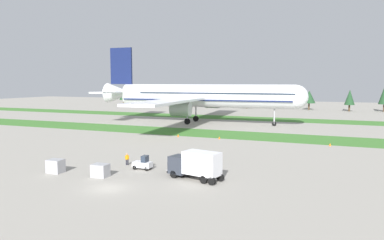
{
  "coord_description": "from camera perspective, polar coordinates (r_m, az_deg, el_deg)",
  "views": [
    {
      "loc": [
        23.89,
        -33.35,
        12.06
      ],
      "look_at": [
        -4.8,
        37.0,
        4.0
      ],
      "focal_mm": 33.73,
      "sensor_mm": 36.0,
      "label": 1
    }
  ],
  "objects": [
    {
      "name": "ground_plane",
      "position": [
        42.76,
        -13.1,
        -10.49
      ],
      "size": [
        400.0,
        400.0,
        0.0
      ],
      "primitive_type": "plane",
      "color": "gray"
    },
    {
      "name": "grass_strip_near",
      "position": [
        83.56,
        5.34,
        -2.27
      ],
      "size": [
        320.0,
        12.86,
        0.01
      ],
      "primitive_type": "cube",
      "color": "#3D752D",
      "rests_on": "ground"
    },
    {
      "name": "grass_strip_far",
      "position": [
        119.91,
        10.58,
        0.18
      ],
      "size": [
        320.0,
        12.86,
        0.01
      ],
      "primitive_type": "cube",
      "color": "#3D752D",
      "rests_on": "ground"
    },
    {
      "name": "airliner",
      "position": [
        104.96,
        1.18,
        3.88
      ],
      "size": [
        60.75,
        74.88,
        22.53
      ],
      "rotation": [
        0.0,
        0.0,
        -1.51
      ],
      "color": "white",
      "rests_on": "ground"
    },
    {
      "name": "baggage_tug",
      "position": [
        50.59,
        -7.77,
        -6.85
      ],
      "size": [
        2.61,
        1.32,
        1.97
      ],
      "rotation": [
        0.0,
        0.0,
        1.58
      ],
      "color": "silver",
      "rests_on": "ground"
    },
    {
      "name": "cargo_dolly_lead",
      "position": [
        48.34,
        -2.54,
        -7.28
      ],
      "size": [
        2.21,
        1.51,
        1.55
      ],
      "rotation": [
        0.0,
        0.0,
        1.58
      ],
      "color": "#A3A3A8",
      "rests_on": "ground"
    },
    {
      "name": "cargo_dolly_second",
      "position": [
        47.25,
        0.69,
        -7.59
      ],
      "size": [
        2.21,
        1.51,
        1.55
      ],
      "rotation": [
        0.0,
        0.0,
        1.58
      ],
      "color": "#A3A3A8",
      "rests_on": "ground"
    },
    {
      "name": "catering_truck",
      "position": [
        44.85,
        0.58,
        -6.97
      ],
      "size": [
        7.29,
        3.73,
        3.58
      ],
      "rotation": [
        0.0,
        0.0,
        1.36
      ],
      "color": "#2D333D",
      "rests_on": "ground"
    },
    {
      "name": "ground_crew_marshaller",
      "position": [
        53.5,
        -10.22,
        -6.03
      ],
      "size": [
        0.45,
        0.4,
        1.74
      ],
      "rotation": [
        0.0,
        0.0,
        3.86
      ],
      "color": "black",
      "rests_on": "ground"
    },
    {
      "name": "uld_container_0",
      "position": [
        51.66,
        -20.77,
        -6.83
      ],
      "size": [
        2.06,
        1.67,
        1.78
      ],
      "primitive_type": "cube",
      "rotation": [
        0.0,
        0.0,
        0.04
      ],
      "color": "#A3A3A8",
      "rests_on": "ground"
    },
    {
      "name": "uld_container_1",
      "position": [
        47.79,
        -14.28,
        -7.74
      ],
      "size": [
        2.06,
        1.67,
        1.65
      ],
      "primitive_type": "cube",
      "rotation": [
        0.0,
        0.0,
        0.04
      ],
      "color": "#A3A3A8",
      "rests_on": "ground"
    },
    {
      "name": "taxiway_marker_0",
      "position": [
        76.51,
        4.35,
        -2.82
      ],
      "size": [
        0.44,
        0.44,
        0.56
      ],
      "primitive_type": "cone",
      "color": "orange",
      "rests_on": "ground"
    },
    {
      "name": "taxiway_marker_1",
      "position": [
        72.93,
        21.0,
        -3.64
      ],
      "size": [
        0.44,
        0.44,
        0.56
      ],
      "primitive_type": "cone",
      "color": "orange",
      "rests_on": "ground"
    },
    {
      "name": "taxiway_marker_2",
      "position": [
        79.2,
        -2.21,
        -2.46
      ],
      "size": [
        0.44,
        0.44,
        0.69
      ],
      "primitive_type": "cone",
      "color": "orange",
      "rests_on": "ground"
    },
    {
      "name": "distant_tree_line",
      "position": [
        164.19,
        15.59,
        3.82
      ],
      "size": [
        166.96,
        10.02,
        11.34
      ],
      "color": "#4C3823",
      "rests_on": "ground"
    }
  ]
}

